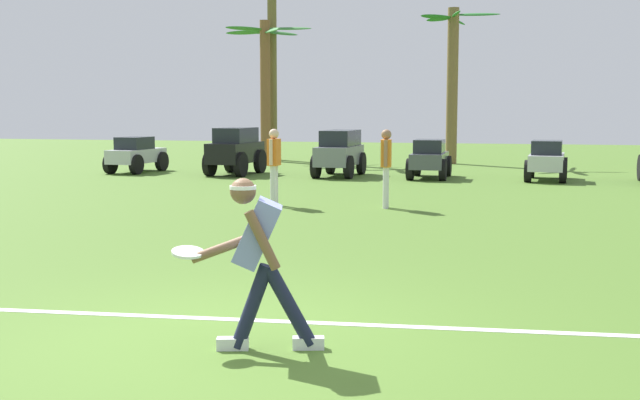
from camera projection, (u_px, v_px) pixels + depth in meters
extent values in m
plane|color=#4A6F27|center=(232.00, 337.00, 6.91)|extent=(80.00, 80.00, 0.00)
cube|color=white|center=(253.00, 320.00, 7.46)|extent=(26.66, 2.33, 0.01)
cylinder|color=#191E38|center=(252.00, 306.00, 6.53)|extent=(0.37, 0.21, 0.72)
cube|color=silver|center=(233.00, 344.00, 6.56)|extent=(0.28, 0.16, 0.10)
cylinder|color=#191E38|center=(290.00, 306.00, 6.54)|extent=(0.46, 0.23, 0.69)
cube|color=silver|center=(308.00, 343.00, 6.58)|extent=(0.28, 0.16, 0.10)
cube|color=#7A84C6|center=(257.00, 233.00, 6.46)|extent=(0.48, 0.43, 0.57)
sphere|color=brown|center=(243.00, 191.00, 6.42)|extent=(0.26, 0.26, 0.21)
cylinder|color=white|center=(243.00, 187.00, 6.42)|extent=(0.26, 0.26, 0.03)
cylinder|color=brown|center=(225.00, 247.00, 6.65)|extent=(0.57, 0.23, 0.27)
cylinder|color=brown|center=(262.00, 240.00, 6.27)|extent=(0.29, 0.15, 0.49)
cylinder|color=white|center=(188.00, 252.00, 6.66)|extent=(0.38, 0.38, 0.08)
cylinder|color=silver|center=(386.00, 188.00, 15.79)|extent=(0.12, 0.12, 0.82)
cylinder|color=silver|center=(386.00, 187.00, 15.97)|extent=(0.12, 0.12, 0.82)
cube|color=orange|center=(386.00, 153.00, 15.80)|extent=(0.23, 0.36, 0.54)
cylinder|color=#936B4C|center=(386.00, 153.00, 15.59)|extent=(0.08, 0.08, 0.52)
cylinder|color=#936B4C|center=(387.00, 152.00, 16.01)|extent=(0.08, 0.08, 0.52)
sphere|color=#936B4C|center=(386.00, 134.00, 15.76)|extent=(0.22, 0.22, 0.20)
cylinder|color=silver|center=(273.00, 186.00, 16.19)|extent=(0.11, 0.11, 0.82)
cylinder|color=silver|center=(275.00, 185.00, 16.36)|extent=(0.11, 0.11, 0.82)
cube|color=orange|center=(274.00, 152.00, 16.20)|extent=(0.20, 0.34, 0.54)
cylinder|color=beige|center=(271.00, 152.00, 15.99)|extent=(0.07, 0.07, 0.52)
cylinder|color=beige|center=(277.00, 151.00, 16.40)|extent=(0.07, 0.07, 0.52)
sphere|color=beige|center=(274.00, 134.00, 16.15)|extent=(0.20, 0.20, 0.20)
cube|color=#B7BABF|center=(137.00, 156.00, 24.87)|extent=(1.07, 2.26, 0.42)
cube|color=#1E232B|center=(135.00, 143.00, 24.73)|extent=(0.87, 1.16, 0.38)
cylinder|color=black|center=(137.00, 161.00, 25.76)|extent=(0.23, 0.61, 0.60)
cylinder|color=black|center=(162.00, 161.00, 25.48)|extent=(0.23, 0.61, 0.60)
cylinder|color=black|center=(110.00, 164.00, 24.30)|extent=(0.23, 0.61, 0.60)
cylinder|color=black|center=(136.00, 164.00, 24.03)|extent=(0.23, 0.61, 0.60)
cube|color=black|center=(236.00, 153.00, 23.98)|extent=(1.10, 2.40, 0.60)
cube|color=#1E232B|center=(236.00, 135.00, 23.97)|extent=(0.94, 1.59, 0.44)
cylinder|color=black|center=(231.00, 161.00, 24.89)|extent=(0.22, 0.73, 0.72)
cylinder|color=black|center=(260.00, 161.00, 24.61)|extent=(0.22, 0.73, 0.72)
cylinder|color=black|center=(210.00, 164.00, 23.41)|extent=(0.22, 0.73, 0.72)
cylinder|color=black|center=(241.00, 165.00, 23.13)|extent=(0.22, 0.73, 0.72)
cube|color=slate|center=(339.00, 155.00, 23.40)|extent=(1.03, 2.43, 0.55)
cube|color=#1E232B|center=(341.00, 138.00, 23.49)|extent=(0.89, 1.82, 0.46)
cylinder|color=black|center=(331.00, 163.00, 24.36)|extent=(0.20, 0.66, 0.66)
cylinder|color=black|center=(361.00, 163.00, 24.11)|extent=(0.20, 0.66, 0.66)
cylinder|color=black|center=(316.00, 167.00, 22.76)|extent=(0.20, 0.66, 0.66)
cylinder|color=black|center=(349.00, 167.00, 22.51)|extent=(0.20, 0.66, 0.66)
cube|color=#474C51|center=(430.00, 160.00, 22.75)|extent=(0.92, 2.21, 0.42)
cube|color=#1E232B|center=(429.00, 146.00, 22.61)|extent=(0.80, 1.11, 0.38)
cylinder|color=black|center=(417.00, 165.00, 23.63)|extent=(0.18, 0.60, 0.60)
cylinder|color=black|center=(448.00, 166.00, 23.41)|extent=(0.18, 0.60, 0.60)
cylinder|color=black|center=(410.00, 169.00, 22.14)|extent=(0.18, 0.60, 0.60)
cylinder|color=black|center=(443.00, 170.00, 21.92)|extent=(0.18, 0.60, 0.60)
cube|color=#B7BABF|center=(547.00, 162.00, 22.06)|extent=(1.06, 2.26, 0.42)
cube|color=#1E232B|center=(547.00, 147.00, 21.92)|extent=(0.87, 1.15, 0.38)
cylinder|color=black|center=(531.00, 167.00, 22.95)|extent=(0.22, 0.61, 0.60)
cylinder|color=black|center=(564.00, 168.00, 22.68)|extent=(0.22, 0.61, 0.60)
cylinder|color=black|center=(528.00, 171.00, 21.50)|extent=(0.22, 0.61, 0.60)
cylinder|color=black|center=(563.00, 172.00, 21.22)|extent=(0.22, 0.61, 0.60)
cylinder|color=brown|center=(265.00, 91.00, 30.23)|extent=(0.38, 0.38, 5.26)
ellipsoid|color=#387B37|center=(288.00, 29.00, 29.88)|extent=(1.79, 0.48, 0.16)
ellipsoid|color=#387B37|center=(282.00, 33.00, 30.61)|extent=(1.08, 1.62, 0.19)
ellipsoid|color=#387B37|center=(260.00, 31.00, 30.68)|extent=(1.02, 1.39, 0.18)
ellipsoid|color=#387B37|center=(245.00, 32.00, 30.27)|extent=(1.65, 0.45, 0.19)
ellipsoid|color=#387B37|center=(245.00, 28.00, 29.49)|extent=(1.29, 1.43, 0.17)
ellipsoid|color=#387B37|center=(272.00, 30.00, 29.27)|extent=(1.16, 1.40, 0.20)
cylinder|color=brown|center=(272.00, 63.00, 30.65)|extent=(0.35, 0.35, 7.43)
cylinder|color=brown|center=(452.00, 86.00, 28.46)|extent=(0.40, 0.40, 5.50)
ellipsoid|color=#246C28|center=(477.00, 14.00, 28.06)|extent=(1.64, 0.41, 0.15)
ellipsoid|color=#246C28|center=(459.00, 22.00, 29.12)|extent=(0.50, 2.01, 0.17)
ellipsoid|color=#246C28|center=(440.00, 19.00, 28.77)|extent=(1.22, 1.15, 0.18)
ellipsoid|color=#246C28|center=(437.00, 17.00, 27.78)|extent=(1.21, 1.28, 0.19)
ellipsoid|color=#246C28|center=(456.00, 14.00, 27.45)|extent=(0.53, 1.51, 0.17)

